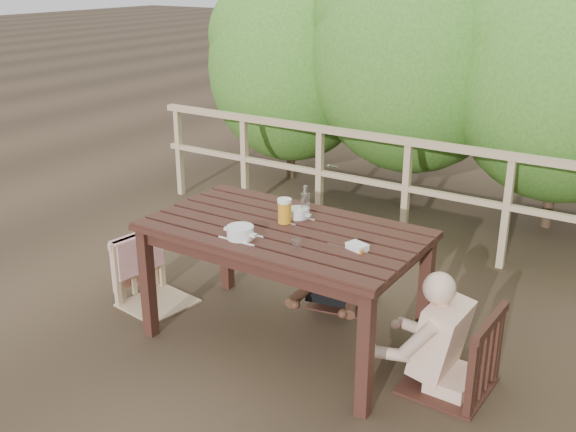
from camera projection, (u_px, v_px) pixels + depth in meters
The scene contains 15 objects.
ground at pixel (284, 340), 4.60m from camera, with size 60.00×60.00×0.00m, color #473625.
table at pixel (284, 286), 4.46m from camera, with size 1.79×1.00×0.83m, color #321913.
chair_left at pixel (154, 246), 4.92m from camera, with size 0.48×0.48×0.97m, color tan.
chair_far at pixel (343, 250), 4.97m from camera, with size 0.43×0.43×0.87m, color #321913.
chair_right at pixel (454, 312), 3.92m from camera, with size 0.51×0.51×1.03m, color #321913.
woman at pixel (345, 227), 4.92m from camera, with size 0.50×0.61×1.24m, color black, non-canonical shape.
diner_right at pixel (460, 299), 3.87m from camera, with size 0.49×0.60×1.22m, color beige, non-canonical shape.
railing at pixel (406, 193), 6.00m from camera, with size 5.60×0.10×1.01m, color tan.
hedge_row at pixel (507, 25), 6.24m from camera, with size 6.60×1.60×3.80m, color #3D6F23, non-canonical shape.
soup_near at pixel (240, 233), 4.11m from camera, with size 0.28×0.28×0.09m, color white.
soup_far at pixel (298, 214), 4.46m from camera, with size 0.24×0.24×0.08m, color white.
beer_glass at pixel (285, 212), 4.35m from camera, with size 0.09×0.09×0.18m, color orange.
bottle at pixel (305, 204), 4.39m from camera, with size 0.06×0.06×0.25m, color silver.
tumbler at pixel (296, 245), 3.97m from camera, with size 0.06×0.06×0.07m, color silver.
butter_tub at pixel (357, 248), 3.96m from camera, with size 0.12×0.09×0.05m, color silver.
Camera 1 is at (2.20, -3.35, 2.42)m, focal length 41.62 mm.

